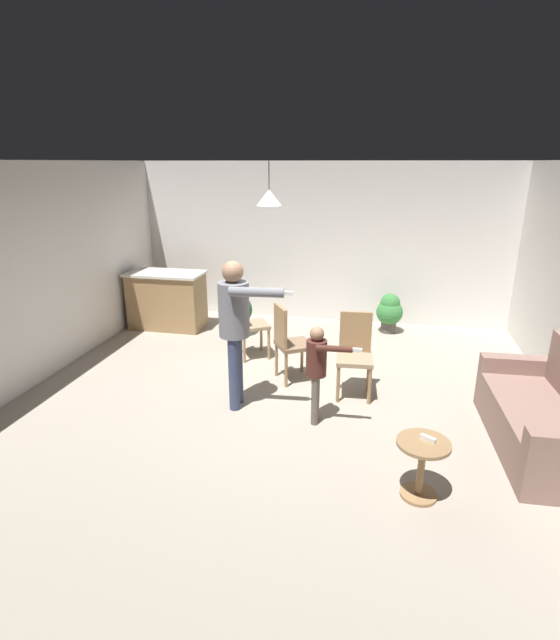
# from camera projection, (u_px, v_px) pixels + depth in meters

# --- Properties ---
(ground) EXTENTS (7.68, 7.68, 0.00)m
(ground) POSITION_uv_depth(u_px,v_px,m) (285.00, 398.00, 5.75)
(ground) COLOR #9E9384
(wall_back) EXTENTS (6.40, 0.10, 2.70)m
(wall_back) POSITION_uv_depth(u_px,v_px,m) (322.00, 243.00, 8.30)
(wall_back) COLOR silver
(wall_back) RESTS_ON ground
(wall_left) EXTENTS (0.10, 6.40, 2.70)m
(wall_left) POSITION_uv_depth(u_px,v_px,m) (32.00, 275.00, 5.95)
(wall_left) COLOR silver
(wall_left) RESTS_ON ground
(couch_floral) EXTENTS (0.92, 1.83, 1.00)m
(couch_floral) POSITION_uv_depth(u_px,v_px,m) (549.00, 418.00, 4.64)
(couch_floral) COLOR #8C6B60
(couch_floral) RESTS_ON ground
(kitchen_counter) EXTENTS (1.26, 0.66, 0.95)m
(kitchen_counter) POSITION_uv_depth(u_px,v_px,m) (167.00, 300.00, 8.08)
(kitchen_counter) COLOR #99754C
(kitchen_counter) RESTS_ON ground
(side_table_by_couch) EXTENTS (0.44, 0.44, 0.52)m
(side_table_by_couch) POSITION_uv_depth(u_px,v_px,m) (422.00, 462.00, 3.97)
(side_table_by_couch) COLOR #99754C
(side_table_by_couch) RESTS_ON ground
(person_adult) EXTENTS (0.85, 0.49, 1.69)m
(person_adult) POSITION_uv_depth(u_px,v_px,m) (235.00, 319.00, 5.26)
(person_adult) COLOR #384260
(person_adult) RESTS_ON ground
(person_child) EXTENTS (0.58, 0.31, 1.08)m
(person_child) POSITION_uv_depth(u_px,v_px,m) (317.00, 364.00, 5.03)
(person_child) COLOR #60564C
(person_child) RESTS_ON ground
(dining_chair_by_counter) EXTENTS (0.45, 0.45, 1.00)m
(dining_chair_by_counter) POSITION_uv_depth(u_px,v_px,m) (355.00, 351.00, 5.71)
(dining_chair_by_counter) COLOR #99754C
(dining_chair_by_counter) RESTS_ON ground
(dining_chair_near_wall) EXTENTS (0.58, 0.58, 1.00)m
(dining_chair_near_wall) POSITION_uv_depth(u_px,v_px,m) (248.00, 321.00, 6.80)
(dining_chair_near_wall) COLOR #99754C
(dining_chair_near_wall) RESTS_ON ground
(dining_chair_centre_back) EXTENTS (0.58, 0.58, 1.00)m
(dining_chair_centre_back) POSITION_uv_depth(u_px,v_px,m) (289.00, 340.00, 6.06)
(dining_chair_centre_back) COLOR #99754C
(dining_chair_centre_back) RESTS_ON ground
(potted_plant_corner) EXTENTS (0.51, 0.51, 0.79)m
(potted_plant_corner) POSITION_uv_depth(u_px,v_px,m) (236.00, 309.00, 7.75)
(potted_plant_corner) COLOR #B7B2AD
(potted_plant_corner) RESTS_ON ground
(potted_plant_by_wall) EXTENTS (0.43, 0.43, 0.66)m
(potted_plant_by_wall) POSITION_uv_depth(u_px,v_px,m) (390.00, 311.00, 7.87)
(potted_plant_by_wall) COLOR #4C4742
(potted_plant_by_wall) RESTS_ON ground
(spare_remote_on_table) EXTENTS (0.13, 0.10, 0.04)m
(spare_remote_on_table) POSITION_uv_depth(u_px,v_px,m) (428.00, 438.00, 3.92)
(spare_remote_on_table) COLOR white
(spare_remote_on_table) RESTS_ON side_table_by_couch
(ceiling_light_pendant) EXTENTS (0.32, 0.32, 0.55)m
(ceiling_light_pendant) POSITION_uv_depth(u_px,v_px,m) (269.00, 197.00, 6.11)
(ceiling_light_pendant) COLOR silver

